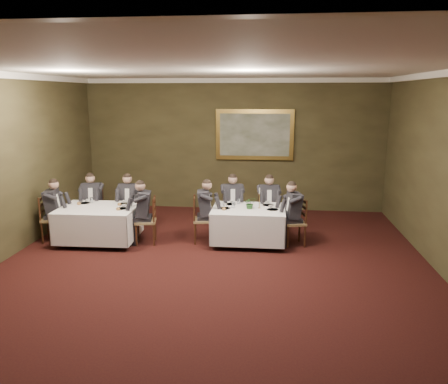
% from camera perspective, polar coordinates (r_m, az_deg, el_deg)
% --- Properties ---
extents(ground, '(10.00, 10.00, 0.00)m').
position_cam_1_polar(ground, '(7.43, -2.19, -11.97)').
color(ground, black).
rests_on(ground, ground).
extents(ceiling, '(8.00, 10.00, 0.10)m').
position_cam_1_polar(ceiling, '(6.77, -2.45, 16.08)').
color(ceiling, silver).
rests_on(ceiling, back_wall).
extents(back_wall, '(8.00, 0.10, 3.50)m').
position_cam_1_polar(back_wall, '(11.80, 1.26, 6.12)').
color(back_wall, '#312C18').
rests_on(back_wall, ground).
extents(crown_molding, '(8.00, 10.00, 0.12)m').
position_cam_1_polar(crown_molding, '(6.76, -2.44, 15.57)').
color(crown_molding, white).
rests_on(crown_molding, back_wall).
extents(table_main, '(1.54, 1.17, 0.67)m').
position_cam_1_polar(table_main, '(9.22, 3.20, -4.03)').
color(table_main, black).
rests_on(table_main, ground).
extents(table_second, '(1.65, 1.28, 0.67)m').
position_cam_1_polar(table_second, '(9.66, -16.03, -3.74)').
color(table_second, black).
rests_on(table_second, ground).
extents(chair_main_backleft, '(0.51, 0.49, 1.00)m').
position_cam_1_polar(chair_main_backleft, '(10.04, 1.07, -3.59)').
color(chair_main_backleft, olive).
rests_on(chair_main_backleft, ground).
extents(diner_main_backleft, '(0.48, 0.54, 1.35)m').
position_cam_1_polar(diner_main_backleft, '(9.97, 1.08, -2.35)').
color(diner_main_backleft, black).
rests_on(diner_main_backleft, chair_main_backleft).
extents(chair_main_backright, '(0.49, 0.47, 1.00)m').
position_cam_1_polar(chair_main_backright, '(10.01, 5.75, -3.71)').
color(chair_main_backright, olive).
rests_on(chair_main_backright, ground).
extents(diner_main_backright, '(0.46, 0.53, 1.35)m').
position_cam_1_polar(diner_main_backright, '(9.94, 5.79, -2.46)').
color(diner_main_backright, black).
rests_on(diner_main_backright, chair_main_backright).
extents(chair_main_endleft, '(0.48, 0.50, 1.00)m').
position_cam_1_polar(chair_main_endleft, '(9.36, -2.75, -4.82)').
color(chair_main_endleft, olive).
rests_on(chair_main_endleft, ground).
extents(diner_main_endleft, '(0.53, 0.47, 1.35)m').
position_cam_1_polar(diner_main_endleft, '(9.29, -2.70, -3.48)').
color(diner_main_endleft, black).
rests_on(diner_main_endleft, chair_main_endleft).
extents(chair_main_endright, '(0.51, 0.53, 1.00)m').
position_cam_1_polar(chair_main_endright, '(9.28, 9.18, -5.14)').
color(chair_main_endright, olive).
rests_on(chair_main_endright, ground).
extents(diner_main_endright, '(0.56, 0.50, 1.35)m').
position_cam_1_polar(diner_main_endright, '(9.21, 9.16, -3.79)').
color(diner_main_endright, black).
rests_on(diner_main_endright, chair_main_endright).
extents(chair_sec_backleft, '(0.50, 0.48, 1.00)m').
position_cam_1_polar(chair_sec_backleft, '(10.60, -16.63, -3.25)').
color(chair_sec_backleft, olive).
rests_on(chair_sec_backleft, ground).
extents(diner_sec_backleft, '(0.47, 0.53, 1.35)m').
position_cam_1_polar(diner_sec_backleft, '(10.53, -16.72, -2.08)').
color(diner_sec_backleft, black).
rests_on(diner_sec_backleft, chair_sec_backleft).
extents(chair_sec_backright, '(0.44, 0.42, 1.00)m').
position_cam_1_polar(chair_sec_backright, '(10.32, -12.12, -3.43)').
color(chair_sec_backright, olive).
rests_on(chair_sec_backright, ground).
extents(diner_sec_backright, '(0.42, 0.48, 1.35)m').
position_cam_1_polar(diner_sec_backright, '(10.25, -12.19, -2.22)').
color(diner_sec_backright, black).
rests_on(diner_sec_backright, chair_sec_backright).
extents(chair_sec_endright, '(0.49, 0.51, 1.00)m').
position_cam_1_polar(chair_sec_endright, '(9.40, -10.10, -4.94)').
color(chair_sec_endright, olive).
rests_on(chair_sec_endright, ground).
extents(diner_sec_endright, '(0.54, 0.48, 1.35)m').
position_cam_1_polar(diner_sec_endright, '(9.33, -10.22, -3.60)').
color(diner_sec_endright, black).
rests_on(diner_sec_endright, chair_sec_endright).
extents(chair_sec_endleft, '(0.49, 0.51, 1.00)m').
position_cam_1_polar(chair_sec_endleft, '(10.10, -21.44, -4.39)').
color(chair_sec_endleft, olive).
rests_on(chair_sec_endleft, ground).
extents(diner_sec_endleft, '(0.54, 0.48, 1.35)m').
position_cam_1_polar(diner_sec_endleft, '(10.04, -21.48, -3.14)').
color(diner_sec_endleft, black).
rests_on(diner_sec_endleft, chair_sec_endleft).
extents(centerpiece, '(0.29, 0.27, 0.26)m').
position_cam_1_polar(centerpiece, '(9.08, 3.42, -1.38)').
color(centerpiece, '#2D5926').
rests_on(centerpiece, table_main).
extents(candlestick, '(0.07, 0.07, 0.45)m').
position_cam_1_polar(candlestick, '(9.13, 4.65, -1.10)').
color(candlestick, '#B48437').
rests_on(candlestick, table_main).
extents(place_setting_table_main, '(0.33, 0.31, 0.14)m').
position_cam_1_polar(place_setting_table_main, '(9.48, 1.18, -1.37)').
color(place_setting_table_main, white).
rests_on(place_setting_table_main, table_main).
extents(place_setting_table_second, '(0.33, 0.31, 0.14)m').
position_cam_1_polar(place_setting_table_second, '(10.03, -17.47, -1.17)').
color(place_setting_table_second, white).
rests_on(place_setting_table_second, table_second).
extents(painting, '(2.06, 0.09, 1.33)m').
position_cam_1_polar(painting, '(11.67, 4.02, 7.47)').
color(painting, gold).
rests_on(painting, back_wall).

